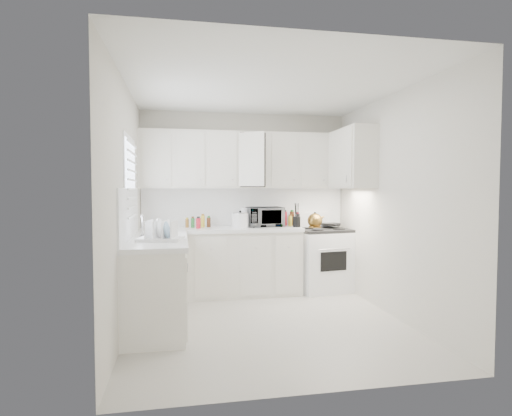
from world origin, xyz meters
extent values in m
plane|color=beige|center=(0.00, 0.00, 0.00)|extent=(3.20, 3.20, 0.00)
plane|color=white|center=(0.00, 0.00, 2.60)|extent=(3.20, 3.20, 0.00)
plane|color=silver|center=(0.00, 1.60, 1.30)|extent=(3.00, 0.00, 3.00)
plane|color=silver|center=(0.00, -1.60, 1.30)|extent=(3.00, 0.00, 3.00)
plane|color=silver|center=(-1.50, 0.00, 1.30)|extent=(0.00, 3.20, 3.20)
plane|color=silver|center=(1.50, 0.00, 1.30)|extent=(0.00, 3.20, 3.20)
cube|color=silver|center=(-0.39, 1.29, 0.93)|extent=(2.24, 0.64, 0.05)
cube|color=silver|center=(-1.19, 0.20, 0.93)|extent=(0.64, 1.62, 0.05)
cube|color=white|center=(0.00, 1.59, 1.23)|extent=(2.98, 0.02, 0.55)
cube|color=white|center=(-1.49, 0.20, 1.23)|extent=(0.02, 1.60, 0.55)
imported|color=gray|center=(0.25, 1.37, 1.12)|extent=(0.53, 0.32, 0.34)
cylinder|color=white|center=(-0.03, 1.44, 1.08)|extent=(0.12, 0.12, 0.27)
cylinder|color=#A0692B|center=(-0.85, 1.42, 1.02)|extent=(0.06, 0.06, 0.13)
cylinder|color=#277731|center=(-0.78, 1.33, 1.02)|extent=(0.06, 0.06, 0.13)
cylinder|color=red|center=(-0.70, 1.42, 1.02)|extent=(0.06, 0.06, 0.13)
cylinder|color=yellow|center=(-0.62, 1.33, 1.02)|extent=(0.06, 0.06, 0.13)
cylinder|color=#5B321A|center=(-0.55, 1.42, 1.02)|extent=(0.06, 0.06, 0.13)
cylinder|color=red|center=(0.58, 1.46, 1.05)|extent=(0.06, 0.06, 0.19)
cylinder|color=yellow|center=(0.64, 1.40, 1.05)|extent=(0.06, 0.06, 0.19)
cylinder|color=#5B321A|center=(0.69, 1.46, 1.05)|extent=(0.06, 0.06, 0.19)
cylinder|color=black|center=(0.74, 1.40, 1.05)|extent=(0.06, 0.06, 0.19)
camera|label=1|loc=(-0.94, -4.38, 1.49)|focal=28.65mm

